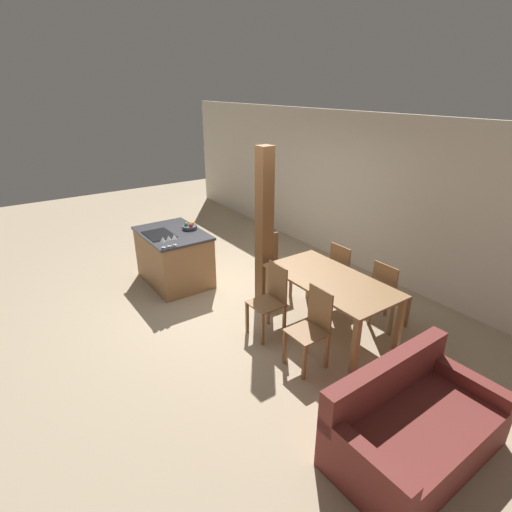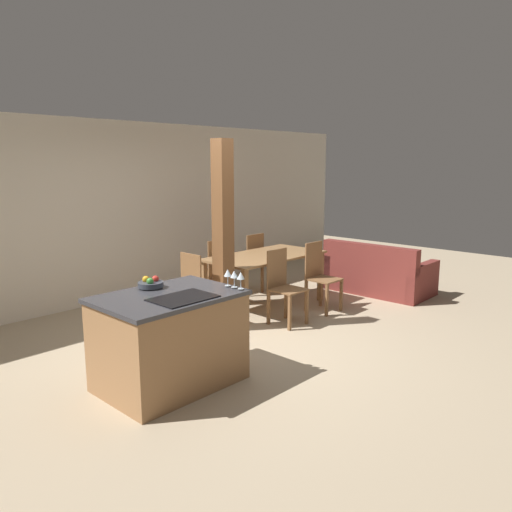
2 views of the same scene
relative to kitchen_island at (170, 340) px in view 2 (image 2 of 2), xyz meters
The scene contains 15 objects.
ground_plane 1.23m from the kitchen_island, 14.35° to the left, with size 16.00×16.00×0.00m, color tan.
wall_back 3.37m from the kitchen_island, 70.06° to the left, with size 11.20×0.08×2.70m.
kitchen_island is the anchor object (origin of this frame).
fruit_bowl 0.58m from the kitchen_island, 85.18° to the left, with size 0.25×0.25×0.11m.
wine_glass_near 0.90m from the kitchen_island, 33.88° to the right, with size 0.07×0.07×0.17m.
wine_glass_middle 0.86m from the kitchen_island, 27.19° to the right, with size 0.07×0.07×0.17m.
wine_glass_far 0.84m from the kitchen_island, 19.60° to the right, with size 0.07×0.07×0.17m.
dining_table 2.78m from the kitchen_island, 23.17° to the left, with size 1.78×0.92×0.77m.
dining_chair_near_left 2.19m from the kitchen_island, 10.77° to the left, with size 0.40×0.40×0.97m.
dining_chair_near_right 2.98m from the kitchen_island, ahead, with size 0.40×0.40×0.97m.
dining_chair_far_left 2.79m from the kitchen_island, 39.54° to the left, with size 0.40×0.40×0.97m.
dining_chair_far_right 3.44m from the kitchen_island, 31.02° to the left, with size 0.40×0.40×0.97m.
dining_chair_head_end 1.69m from the kitchen_island, 40.40° to the left, with size 0.40×0.40×0.97m.
couch 4.43m from the kitchen_island, ahead, with size 0.92×1.63×0.83m.
timber_post 1.82m from the kitchen_island, 28.88° to the left, with size 0.20×0.20×2.37m.
Camera 2 is at (-3.81, -3.92, 2.09)m, focal length 35.00 mm.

